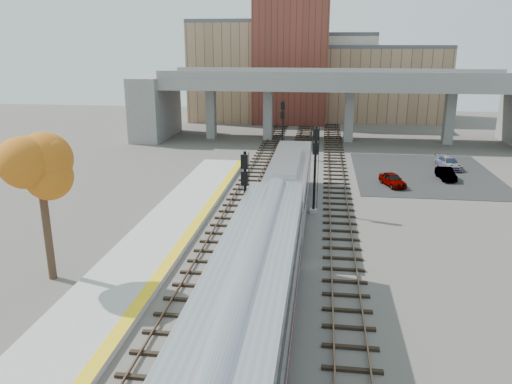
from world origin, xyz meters
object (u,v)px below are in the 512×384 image
(tree, at_px, (39,165))
(car_b, at_px, (446,174))
(signal_mast_near, at_px, (245,206))
(locomotive, at_px, (288,185))
(signal_mast_far, at_px, (282,130))
(signal_mast_mid, at_px, (315,172))
(car_c, at_px, (449,163))
(coach, at_px, (243,348))
(car_a, at_px, (393,180))

(tree, bearing_deg, car_b, 42.88)
(signal_mast_near, xyz_separation_m, car_b, (16.72, 20.41, -2.60))
(tree, bearing_deg, locomotive, 46.70)
(car_b, bearing_deg, signal_mast_far, 150.04)
(signal_mast_near, height_order, signal_mast_mid, signal_mast_mid)
(signal_mast_near, bearing_deg, car_b, 50.68)
(signal_mast_near, xyz_separation_m, car_c, (18.06, 25.12, -2.57))
(signal_mast_near, bearing_deg, car_c, 54.29)
(locomotive, height_order, signal_mast_far, signal_mast_far)
(signal_mast_near, bearing_deg, coach, -81.54)
(tree, xyz_separation_m, car_a, (21.60, 22.11, -5.96))
(car_c, bearing_deg, signal_mast_near, -137.55)
(tree, xyz_separation_m, car_b, (27.07, 25.14, -5.99))
(signal_mast_mid, distance_m, car_a, 11.56)
(locomotive, xyz_separation_m, car_a, (9.15, 8.89, -1.63))
(car_a, distance_m, car_b, 6.25)
(locomotive, distance_m, coach, 22.61)
(coach, xyz_separation_m, tree, (-12.45, 9.39, 3.81))
(coach, height_order, tree, tree)
(signal_mast_near, relative_size, signal_mast_far, 1.00)
(tree, distance_m, car_c, 41.63)
(coach, bearing_deg, locomotive, 90.00)
(signal_mast_mid, bearing_deg, signal_mast_near, -115.21)
(locomotive, xyz_separation_m, car_b, (14.62, 11.92, -1.66))
(locomotive, height_order, car_c, locomotive)
(coach, relative_size, signal_mast_near, 3.77)
(signal_mast_far, relative_size, tree, 0.74)
(signal_mast_far, distance_m, tree, 34.81)
(signal_mast_near, relative_size, signal_mast_mid, 0.97)
(car_c, bearing_deg, tree, -145.43)
(signal_mast_near, relative_size, tree, 0.75)
(coach, distance_m, tree, 16.05)
(signal_mast_far, bearing_deg, car_a, -44.23)
(locomotive, xyz_separation_m, signal_mast_far, (-2.10, 19.84, 0.91))
(locomotive, bearing_deg, signal_mast_mid, 6.35)
(coach, xyz_separation_m, signal_mast_far, (-2.10, 42.45, 0.40))
(signal_mast_far, distance_m, car_a, 15.91)
(signal_mast_mid, bearing_deg, tree, -137.08)
(coach, relative_size, car_c, 6.01)
(signal_mast_mid, relative_size, tree, 0.77)
(coach, relative_size, signal_mast_far, 3.78)
(signal_mast_far, relative_size, car_c, 1.59)
(tree, bearing_deg, signal_mast_near, 24.54)
(locomotive, height_order, signal_mast_mid, signal_mast_mid)
(signal_mast_mid, xyz_separation_m, tree, (-14.45, -13.44, 3.24))
(signal_mast_near, distance_m, car_b, 26.51)
(signal_mast_mid, bearing_deg, car_a, 50.48)
(tree, relative_size, car_a, 2.51)
(locomotive, relative_size, tree, 2.14)
(tree, height_order, car_b, tree)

